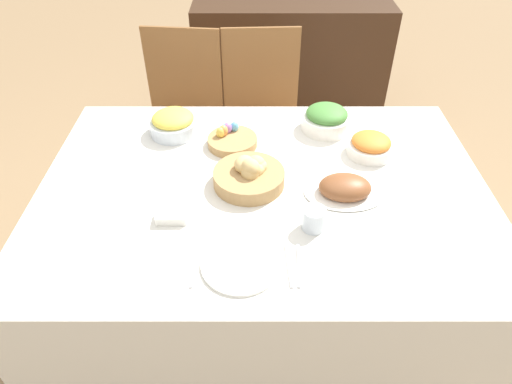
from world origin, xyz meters
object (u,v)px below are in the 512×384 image
(green_salad_bowl, at_px, (324,119))
(spoon, at_px, (297,265))
(butter_dish, at_px, (170,217))
(drinking_cup, at_px, (312,219))
(sideboard, at_px, (288,65))
(chair_far_center, at_px, (261,116))
(bread_basket, at_px, (248,174))
(dinner_plate, at_px, (239,264))
(fork, at_px, (191,265))
(egg_basket, at_px, (229,139))
(chair_far_left, at_px, (181,116))
(ham_platter, at_px, (343,188))
(carrot_bowl, at_px, (369,145))
(knife, at_px, (287,265))
(pineapple_bowl, at_px, (172,123))

(green_salad_bowl, relative_size, spoon, 1.20)
(green_salad_bowl, bearing_deg, butter_dish, -135.33)
(drinking_cup, bearing_deg, sideboard, 88.33)
(chair_far_center, distance_m, bread_basket, 0.97)
(dinner_plate, bearing_deg, fork, 180.00)
(sideboard, distance_m, bread_basket, 1.86)
(chair_far_center, bearing_deg, egg_basket, -104.58)
(chair_far_left, relative_size, drinking_cup, 12.62)
(ham_platter, bearing_deg, fork, -146.49)
(chair_far_left, bearing_deg, green_salad_bowl, -31.80)
(butter_dish, bearing_deg, ham_platter, 12.73)
(carrot_bowl, relative_size, green_salad_bowl, 0.88)
(chair_far_center, bearing_deg, knife, -90.10)
(pineapple_bowl, distance_m, knife, 0.87)
(dinner_plate, bearing_deg, carrot_bowl, 49.62)
(drinking_cup, bearing_deg, green_salad_bowl, 79.60)
(ham_platter, bearing_deg, green_salad_bowl, 92.08)
(chair_far_left, distance_m, egg_basket, 0.78)
(spoon, distance_m, butter_dish, 0.46)
(spoon, bearing_deg, knife, -177.06)
(chair_far_center, relative_size, butter_dish, 9.71)
(bread_basket, height_order, green_salad_bowl, bread_basket)
(pineapple_bowl, bearing_deg, fork, -78.15)
(fork, distance_m, drinking_cup, 0.41)
(chair_far_left, relative_size, butter_dish, 9.71)
(knife, xyz_separation_m, drinking_cup, (0.09, 0.16, 0.04))
(carrot_bowl, distance_m, drinking_cup, 0.50)
(green_salad_bowl, xyz_separation_m, fork, (-0.49, -0.77, -0.05))
(egg_basket, xyz_separation_m, spoon, (0.23, -0.66, -0.02))
(knife, bearing_deg, butter_dish, 149.24)
(chair_far_left, xyz_separation_m, fork, (0.22, -1.32, 0.26))
(carrot_bowl, xyz_separation_m, fork, (-0.64, -0.59, -0.04))
(fork, xyz_separation_m, knife, (0.29, 0.00, 0.00))
(chair_far_center, relative_size, sideboard, 0.73)
(sideboard, relative_size, knife, 7.75)
(drinking_cup, bearing_deg, spoon, -109.54)
(chair_far_left, height_order, ham_platter, chair_far_left)
(green_salad_bowl, relative_size, knife, 1.20)
(bread_basket, relative_size, carrot_bowl, 1.43)
(knife, bearing_deg, green_salad_bowl, 72.56)
(ham_platter, bearing_deg, drinking_cup, -126.79)
(chair_far_center, distance_m, butter_dish, 1.19)
(egg_basket, height_order, green_salad_bowl, green_salad_bowl)
(egg_basket, xyz_separation_m, green_salad_bowl, (0.40, 0.12, 0.03))
(egg_basket, bearing_deg, fork, -97.79)
(green_salad_bowl, distance_m, drinking_cup, 0.62)
(butter_dish, bearing_deg, fork, -65.85)
(chair_far_left, height_order, drinking_cup, chair_far_left)
(ham_platter, bearing_deg, butter_dish, -167.27)
(pineapple_bowl, xyz_separation_m, fork, (0.16, -0.74, -0.04))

